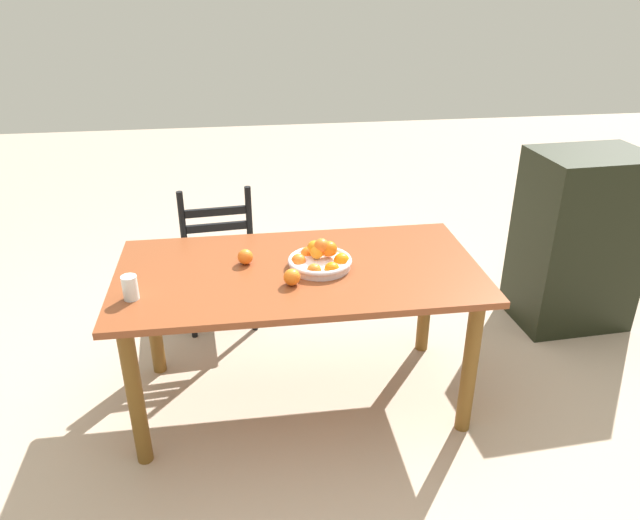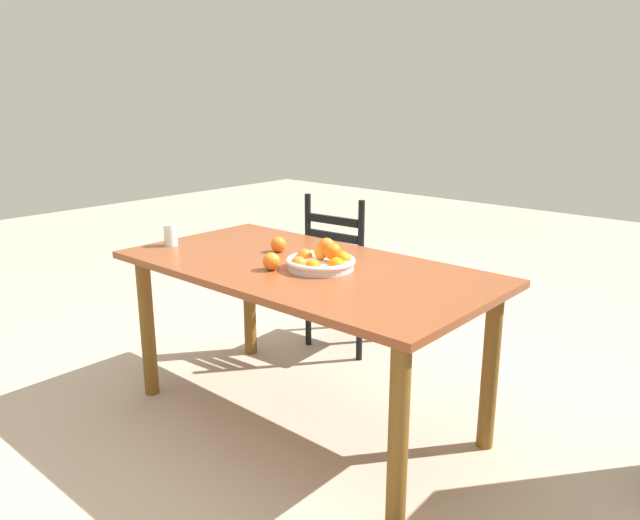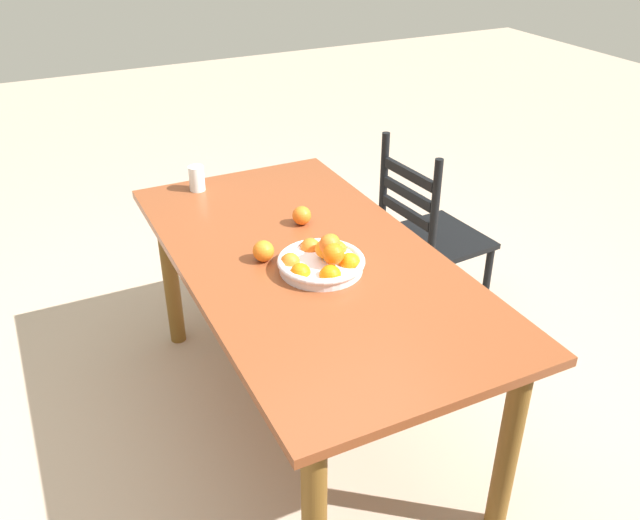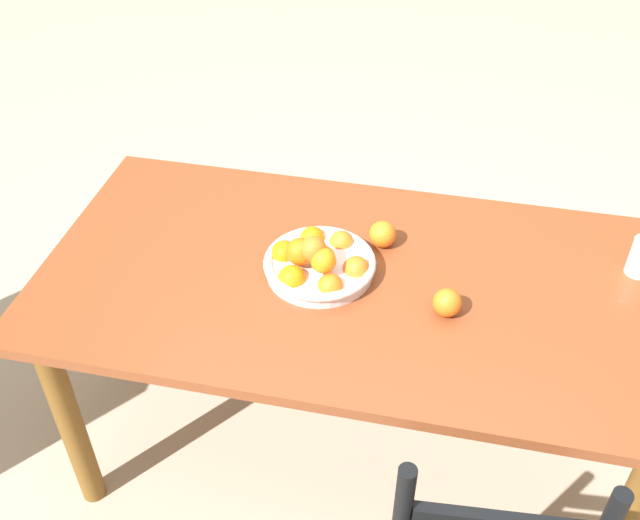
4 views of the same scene
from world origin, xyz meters
TOP-DOWN VIEW (x-y plane):
  - ground_plane at (0.00, 0.00)m, footprint 12.00×12.00m
  - dining_table at (0.00, 0.00)m, footprint 1.70×0.88m
  - chair_near_window at (-0.40, 0.81)m, footprint 0.46×0.46m
  - fruit_bowl at (0.10, 0.00)m, footprint 0.30×0.30m
  - orange_loose_0 at (-0.05, -0.15)m, footprint 0.08×0.08m
  - orange_loose_1 at (-0.25, 0.09)m, footprint 0.07×0.07m
  - drinking_glass at (-0.74, -0.18)m, footprint 0.07×0.07m

SIDE VIEW (x-z plane):
  - ground_plane at x=0.00m, z-range 0.00..0.00m
  - chair_near_window at x=-0.40m, z-range -0.02..0.91m
  - dining_table at x=0.00m, z-range 0.27..1.03m
  - orange_loose_1 at x=-0.25m, z-range 0.75..0.83m
  - fruit_bowl at x=0.10m, z-range 0.72..0.86m
  - orange_loose_0 at x=-0.05m, z-range 0.75..0.83m
  - drinking_glass at x=-0.74m, z-range 0.75..0.86m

